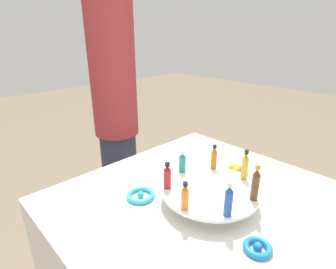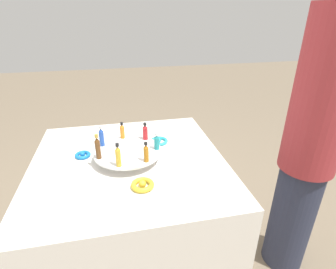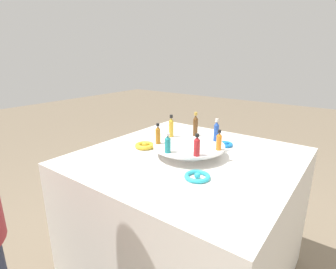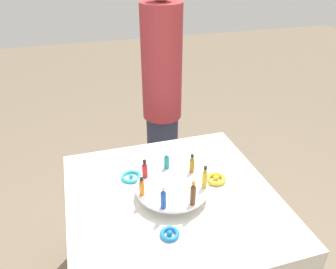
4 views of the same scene
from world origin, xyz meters
TOP-DOWN VIEW (x-y plane):
  - ground_plane at (0.00, 0.00)m, footprint 12.00×12.00m
  - party_table at (0.00, 0.00)m, footprint 1.01×1.01m
  - display_stand at (0.00, 0.00)m, footprint 0.35×0.35m
  - bottle_amber at (0.13, 0.08)m, footprint 0.02×0.02m
  - bottle_teal at (0.02, 0.15)m, footprint 0.03×0.03m
  - bottle_red at (-0.11, 0.11)m, footprint 0.03×0.03m
  - bottle_orange at (-0.15, -0.02)m, footprint 0.02×0.02m
  - bottle_blue at (-0.08, -0.13)m, footprint 0.03×0.03m
  - bottle_brown at (0.05, -0.14)m, footprint 0.03×0.03m
  - bottle_gold at (0.14, -0.05)m, footprint 0.02×0.02m
  - ribbon_bow_gold at (0.25, 0.05)m, footprint 0.11×0.11m
  - ribbon_bow_teal at (-0.16, 0.19)m, footprint 0.11×0.11m
  - ribbon_bow_blue at (-0.09, -0.24)m, footprint 0.08×0.08m
  - person_figure at (0.21, 0.92)m, footprint 0.28×0.28m

SIDE VIEW (x-z plane):
  - ground_plane at x=0.00m, z-range 0.00..0.00m
  - party_table at x=0.00m, z-range 0.00..0.73m
  - ribbon_bow_teal at x=-0.16m, z-range 0.72..0.75m
  - ribbon_bow_blue at x=-0.09m, z-range 0.72..0.75m
  - ribbon_bow_gold at x=0.25m, z-range 0.72..0.76m
  - display_stand at x=0.00m, z-range 0.74..0.80m
  - bottle_teal at x=0.02m, z-range 0.78..0.87m
  - bottle_orange at x=-0.15m, z-range 0.78..0.88m
  - bottle_red at x=-0.11m, z-range 0.78..0.88m
  - person_figure at x=0.21m, z-range 0.01..1.66m
  - bottle_amber at x=0.13m, z-range 0.78..0.88m
  - bottle_blue at x=-0.08m, z-range 0.78..0.90m
  - bottle_gold at x=0.14m, z-range 0.78..0.90m
  - bottle_brown at x=0.05m, z-range 0.78..0.91m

